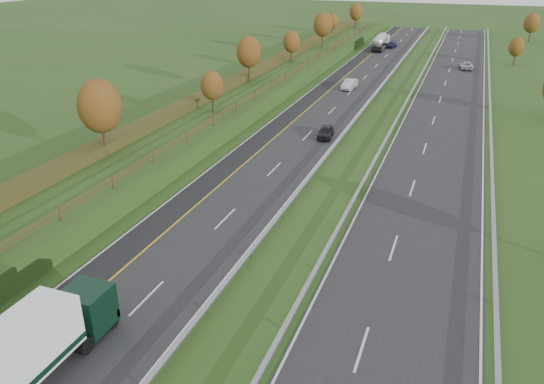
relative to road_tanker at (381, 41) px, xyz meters
The scene contains 18 objects.
ground 61.16m from the road_tanker, 81.03° to the right, with size 400.00×400.00×0.00m, color #274518.
near_carriageway 55.43m from the road_tanker, 88.42° to the right, with size 10.50×200.00×0.04m, color black.
far_carriageway 58.27m from the road_tanker, 71.97° to the right, with size 10.50×200.00×0.04m, color black.
hard_shoulder 55.46m from the road_tanker, 92.30° to the right, with size 3.00×200.00×0.04m, color black.
lane_markings 56.10m from the road_tanker, 81.87° to the right, with size 26.75×200.00×0.01m.
embankment_left 56.56m from the road_tanker, 101.70° to the right, with size 12.00×200.00×2.00m, color #274518.
hedge_left 57.00m from the road_tanker, 103.67° to the right, with size 2.20×180.00×1.10m, color #333817.
fence_left 56.24m from the road_tanker, 97.12° to the right, with size 0.12×189.06×1.20m.
median_barrier_near 55.87m from the road_tanker, 82.56° to the right, with size 0.32×200.00×0.71m.
median_barrier_far 56.75m from the road_tanker, 77.45° to the right, with size 0.32×200.00×0.71m.
outer_barrier_far 60.30m from the road_tanker, 66.72° to the right, with size 0.32×200.00×0.71m.
trees_left 59.96m from the road_tanker, 100.71° to the right, with size 6.64×164.30×7.66m.
trees_far 40.89m from the road_tanker, 39.88° to the right, with size 8.45×118.60×7.12m.
road_tanker is the anchor object (origin of this frame).
car_dark_near 68.60m from the road_tanker, 85.78° to the right, with size 1.65×4.10×1.40m, color black.
car_silver_mid 42.26m from the road_tanker, 87.11° to the right, with size 1.68×4.81×1.59m, color silver.
car_small_far 4.34m from the road_tanker, 59.43° to the left, with size 1.86×4.57×1.32m, color #191440.
car_oncoming 26.70m from the road_tanker, 42.54° to the right, with size 2.31×5.01×1.39m, color #B2B1B6.
Camera 1 is at (18.67, -12.85, 20.26)m, focal length 35.00 mm.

